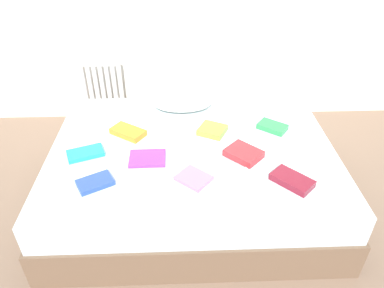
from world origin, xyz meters
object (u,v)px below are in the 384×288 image
(textbook_blue, at_px, (95,183))
(textbook_maroon, at_px, (292,180))
(textbook_orange, at_px, (128,132))
(bed, at_px, (192,174))
(radiator, at_px, (103,87))
(textbook_red, at_px, (244,154))
(textbook_teal, at_px, (85,153))
(textbook_pink, at_px, (194,178))
(textbook_purple, at_px, (147,158))
(pillow, at_px, (182,102))
(textbook_lime, at_px, (212,130))
(textbook_white, at_px, (239,182))
(textbook_green, at_px, (272,127))

(textbook_blue, distance_m, textbook_maroon, 1.20)
(textbook_orange, bearing_deg, bed, 15.42)
(bed, bearing_deg, radiator, 124.86)
(textbook_red, distance_m, textbook_orange, 0.85)
(bed, height_order, textbook_teal, textbook_teal)
(textbook_pink, xyz_separation_m, textbook_orange, (-0.46, 0.52, 0.01))
(textbook_teal, bearing_deg, textbook_purple, -30.03)
(pillow, bearing_deg, textbook_lime, -58.98)
(radiator, xyz_separation_m, textbook_orange, (0.37, -1.04, 0.14))
(bed, distance_m, textbook_red, 0.46)
(textbook_maroon, xyz_separation_m, textbook_white, (-0.32, -0.00, -0.00))
(textbook_pink, distance_m, textbook_blue, 0.60)
(textbook_purple, xyz_separation_m, textbook_white, (0.57, -0.27, 0.01))
(textbook_teal, bearing_deg, textbook_blue, -89.54)
(textbook_maroon, xyz_separation_m, textbook_teal, (-1.32, 0.34, -0.01))
(textbook_red, height_order, textbook_teal, textbook_red)
(textbook_teal, bearing_deg, textbook_lime, -5.24)
(textbook_maroon, bearing_deg, textbook_green, 134.91)
(radiator, distance_m, textbook_orange, 1.11)
(textbook_orange, bearing_deg, textbook_purple, -28.13)
(textbook_blue, height_order, textbook_orange, textbook_orange)
(textbook_orange, bearing_deg, textbook_green, 36.44)
(textbook_red, relative_size, textbook_lime, 1.21)
(textbook_maroon, bearing_deg, textbook_white, -133.53)
(textbook_purple, relative_size, textbook_green, 1.17)
(bed, distance_m, pillow, 0.62)
(radiator, xyz_separation_m, textbook_teal, (0.11, -1.28, 0.13))
(bed, xyz_separation_m, textbook_red, (0.34, -0.14, 0.28))
(textbook_blue, relative_size, textbook_purple, 0.87)
(textbook_orange, bearing_deg, textbook_white, -3.91)
(bed, bearing_deg, textbook_green, 17.88)
(textbook_pink, bearing_deg, textbook_teal, -160.54)
(textbook_teal, bearing_deg, textbook_maroon, -35.26)
(pillow, bearing_deg, textbook_maroon, -55.28)
(pillow, bearing_deg, textbook_purple, -109.89)
(textbook_lime, height_order, textbook_orange, textbook_orange)
(bed, xyz_separation_m, textbook_teal, (-0.72, -0.08, 0.27))
(textbook_blue, bearing_deg, textbook_purple, 9.48)
(pillow, bearing_deg, textbook_orange, -138.04)
(textbook_lime, relative_size, textbook_orange, 0.74)
(textbook_lime, xyz_separation_m, textbook_maroon, (0.44, -0.58, 0.00))
(radiator, relative_size, pillow, 1.08)
(textbook_red, height_order, textbook_lime, textbook_red)
(textbook_lime, bearing_deg, radiator, 160.45)
(textbook_blue, bearing_deg, textbook_teal, 82.68)
(pillow, height_order, textbook_pink, pillow)
(radiator, xyz_separation_m, pillow, (0.78, -0.68, 0.18))
(pillow, height_order, textbook_maroon, pillow)
(textbook_green, bearing_deg, textbook_red, -91.66)
(radiator, relative_size, textbook_lime, 2.80)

